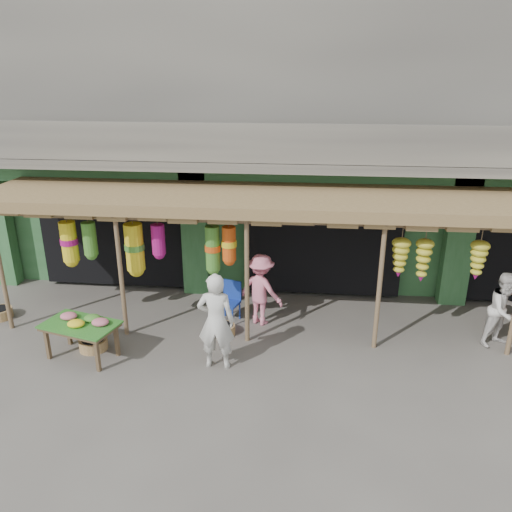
# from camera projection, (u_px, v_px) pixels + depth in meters

# --- Properties ---
(ground) EXTENTS (80.00, 80.00, 0.00)m
(ground) POSITION_uv_depth(u_px,v_px,m) (322.00, 339.00, 10.06)
(ground) COLOR #514C47
(ground) RESTS_ON ground
(building) EXTENTS (16.40, 6.80, 7.00)m
(building) POSITION_uv_depth(u_px,v_px,m) (324.00, 138.00, 13.42)
(building) COLOR gray
(building) RESTS_ON ground
(awning) EXTENTS (14.00, 2.70, 2.79)m
(awning) POSITION_uv_depth(u_px,v_px,m) (319.00, 205.00, 9.92)
(awning) COLOR brown
(awning) RESTS_ON ground
(flower_table) EXTENTS (1.53, 1.14, 0.82)m
(flower_table) POSITION_uv_depth(u_px,v_px,m) (82.00, 325.00, 9.23)
(flower_table) COLOR brown
(flower_table) RESTS_ON ground
(blue_chair) EXTENTS (0.52, 0.53, 0.87)m
(blue_chair) POSITION_uv_depth(u_px,v_px,m) (230.00, 299.00, 10.70)
(blue_chair) COLOR navy
(blue_chair) RESTS_ON ground
(basket_left) EXTENTS (0.67, 0.67, 0.22)m
(basket_left) POSITION_uv_depth(u_px,v_px,m) (0.00, 313.00, 10.90)
(basket_left) COLOR brown
(basket_left) RESTS_ON ground
(basket_mid) EXTENTS (0.71, 0.71, 0.21)m
(basket_mid) POSITION_uv_depth(u_px,v_px,m) (94.00, 344.00, 9.68)
(basket_mid) COLOR olive
(basket_mid) RESTS_ON ground
(basket_right) EXTENTS (0.56, 0.56, 0.20)m
(basket_right) POSITION_uv_depth(u_px,v_px,m) (224.00, 330.00, 10.23)
(basket_right) COLOR #AA834F
(basket_right) RESTS_ON ground
(person_front) EXTENTS (0.67, 0.44, 1.83)m
(person_front) POSITION_uv_depth(u_px,v_px,m) (216.00, 321.00, 8.84)
(person_front) COLOR silver
(person_front) RESTS_ON ground
(person_right) EXTENTS (0.92, 0.86, 1.51)m
(person_right) POSITION_uv_depth(u_px,v_px,m) (504.00, 310.00, 9.61)
(person_right) COLOR silver
(person_right) RESTS_ON ground
(person_shopper) EXTENTS (1.16, 0.98, 1.55)m
(person_shopper) POSITION_uv_depth(u_px,v_px,m) (261.00, 290.00, 10.45)
(person_shopper) COLOR pink
(person_shopper) RESTS_ON ground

